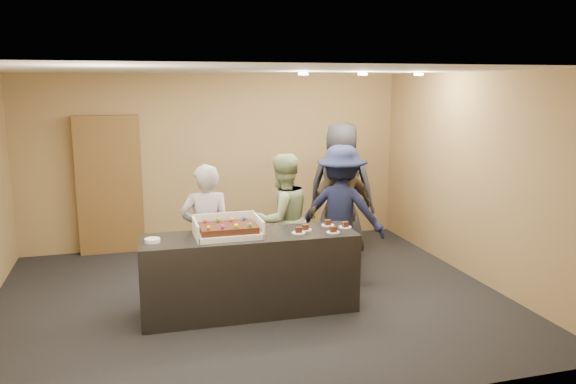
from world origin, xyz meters
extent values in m
plane|color=black|center=(0.00, 0.00, 0.00)|extent=(6.00, 6.00, 0.00)
plane|color=white|center=(0.00, 0.00, 2.70)|extent=(6.00, 6.00, 0.00)
cube|color=#A68250|center=(0.00, 2.50, 1.35)|extent=(6.00, 0.04, 2.70)
cube|color=#A68250|center=(0.00, -2.50, 1.35)|extent=(6.00, 0.04, 2.70)
cube|color=#A68250|center=(3.00, 0.00, 1.35)|extent=(0.04, 5.00, 2.70)
cube|color=black|center=(-0.10, -0.38, 0.45)|extent=(2.42, 0.76, 0.90)
cube|color=brown|center=(-1.64, 2.41, 1.04)|extent=(0.95, 0.15, 2.09)
cube|color=white|center=(-0.33, -0.38, 0.93)|extent=(0.70, 0.49, 0.06)
cube|color=white|center=(-0.69, -0.38, 1.00)|extent=(0.02, 0.49, 0.19)
cube|color=white|center=(0.02, -0.38, 1.00)|extent=(0.02, 0.49, 0.19)
cube|color=white|center=(-0.33, -0.14, 1.01)|extent=(0.70, 0.02, 0.21)
cube|color=#33160B|center=(-0.33, -0.38, 0.99)|extent=(0.62, 0.43, 0.07)
sphere|color=red|center=(-0.57, -0.23, 1.05)|extent=(0.05, 0.05, 0.05)
sphere|color=#319318|center=(-0.42, -0.23, 1.05)|extent=(0.05, 0.05, 0.05)
sphere|color=orange|center=(-0.27, -0.23, 1.05)|extent=(0.05, 0.05, 0.05)
sphere|color=blue|center=(-0.12, -0.23, 1.05)|extent=(0.05, 0.05, 0.05)
sphere|color=orange|center=(-0.57, -0.53, 1.05)|extent=(0.05, 0.05, 0.05)
sphere|color=#AC2498|center=(-0.42, -0.53, 1.05)|extent=(0.05, 0.05, 0.05)
sphere|color=#EFF81B|center=(-0.27, -0.53, 1.05)|extent=(0.05, 0.05, 0.05)
sphere|color=green|center=(-0.12, -0.53, 1.05)|extent=(0.05, 0.05, 0.05)
cylinder|color=white|center=(-1.15, -0.39, 0.92)|extent=(0.16, 0.16, 0.04)
cylinder|color=white|center=(0.45, -0.47, 0.90)|extent=(0.15, 0.15, 0.01)
cube|color=#33160B|center=(0.45, -0.47, 0.94)|extent=(0.07, 0.06, 0.06)
cylinder|color=white|center=(0.56, -0.37, 0.90)|extent=(0.15, 0.15, 0.01)
cube|color=#33160B|center=(0.56, -0.37, 0.94)|extent=(0.07, 0.06, 0.06)
cylinder|color=white|center=(0.83, -0.55, 0.90)|extent=(0.15, 0.15, 0.01)
cube|color=#33160B|center=(0.83, -0.55, 0.94)|extent=(0.07, 0.06, 0.06)
cylinder|color=white|center=(0.88, -0.24, 0.90)|extent=(0.15, 0.15, 0.01)
cube|color=#33160B|center=(0.88, -0.24, 0.94)|extent=(0.07, 0.06, 0.06)
cylinder|color=white|center=(1.05, -0.38, 0.90)|extent=(0.15, 0.15, 0.01)
cube|color=#33160B|center=(1.05, -0.38, 0.94)|extent=(0.07, 0.06, 0.06)
imported|color=#A0A0A5|center=(-0.52, 0.07, 0.82)|extent=(0.62, 0.42, 1.65)
imported|color=#99AE7B|center=(0.49, 0.38, 0.85)|extent=(0.98, 0.86, 1.69)
imported|color=#161A39|center=(1.31, 0.43, 0.89)|extent=(1.32, 1.17, 1.77)
imported|color=brown|center=(1.38, 0.64, 0.88)|extent=(1.11, 0.74, 1.76)
imported|color=black|center=(1.65, 1.30, 1.00)|extent=(1.17, 1.07, 2.01)
cylinder|color=#FFEAC6|center=(0.80, 0.50, 2.67)|extent=(0.12, 0.12, 0.03)
cylinder|color=#FFEAC6|center=(1.60, 0.50, 2.67)|extent=(0.12, 0.12, 0.03)
cylinder|color=#FFEAC6|center=(2.40, 0.50, 2.67)|extent=(0.12, 0.12, 0.03)
camera|label=1|loc=(-1.34, -6.30, 2.57)|focal=35.00mm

